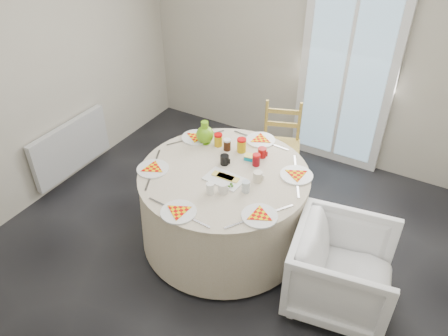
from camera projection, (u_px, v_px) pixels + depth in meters
The scene contains 14 objects.
floor at pixel (219, 252), 3.94m from camera, with size 4.00×4.00×0.00m, color black.
wall_back at pixel (315, 43), 4.57m from camera, with size 4.00×0.02×2.60m, color #BCB5A3.
wall_left at pixel (29, 72), 3.98m from camera, with size 0.02×4.00×2.60m, color #BCB5A3.
glass_door at pixel (347, 75), 4.52m from camera, with size 1.00×0.08×2.10m, color silver.
radiator at pixel (71, 147), 4.63m from camera, with size 0.07×1.00×0.55m, color silver.
table at pixel (224, 207), 3.87m from camera, with size 1.48×1.48×0.75m, color beige.
wooden_chair at pixel (280, 145), 4.51m from camera, with size 0.40×0.38×0.89m, color gold, non-canonical shape.
armchair at pixel (343, 266), 3.30m from camera, with size 0.75×0.70×0.77m, color white.
place_settings at pixel (224, 171), 3.64m from camera, with size 1.48×1.48×0.03m, color white, non-canonical shape.
jar_cluster at pixel (236, 148), 3.82m from camera, with size 0.50×0.25×0.15m, color #A0451C, non-canonical shape.
butter_tub at pixel (251, 156), 3.79m from camera, with size 0.11×0.08×0.04m, color #0492B5.
green_pitcher at pixel (205, 131), 3.96m from camera, with size 0.16×0.16×0.21m, color #61A414, non-canonical shape.
cheese_platter at pixel (224, 178), 3.56m from camera, with size 0.31×0.20×0.04m, color white, non-canonical shape.
mugs_glasses at pixel (236, 172), 3.56m from camera, with size 0.58×0.58×0.11m, color #AEAEAE, non-canonical shape.
Camera 1 is at (1.40, -2.35, 2.94)m, focal length 35.00 mm.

